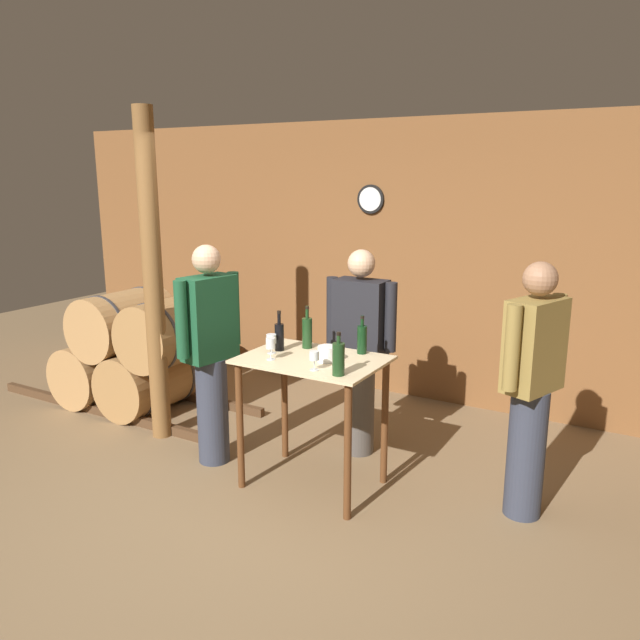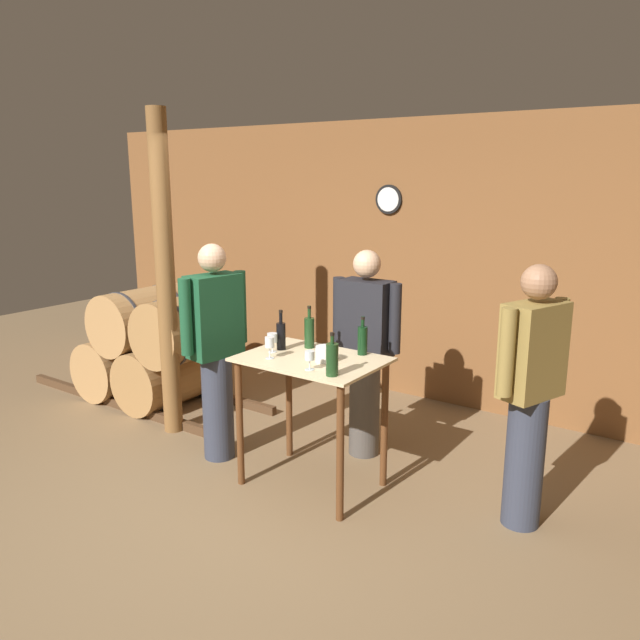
# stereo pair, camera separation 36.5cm
# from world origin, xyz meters

# --- Properties ---
(ground_plane) EXTENTS (14.00, 14.00, 0.00)m
(ground_plane) POSITION_xyz_m (0.00, 0.00, 0.00)
(ground_plane) COLOR brown
(back_wall) EXTENTS (8.40, 0.08, 2.70)m
(back_wall) POSITION_xyz_m (-0.00, 2.80, 1.35)
(back_wall) COLOR brown
(back_wall) RESTS_ON ground_plane
(barrel_rack) EXTENTS (2.69, 0.88, 1.12)m
(barrel_rack) POSITION_xyz_m (-2.02, 1.20, 0.54)
(barrel_rack) COLOR #4C331E
(barrel_rack) RESTS_ON ground_plane
(tasting_table) EXTENTS (0.97, 0.69, 0.95)m
(tasting_table) POSITION_xyz_m (0.23, 0.69, 0.75)
(tasting_table) COLOR beige
(tasting_table) RESTS_ON ground_plane
(wooden_post) EXTENTS (0.16, 0.16, 2.70)m
(wooden_post) POSITION_xyz_m (-1.34, 0.79, 1.35)
(wooden_post) COLOR brown
(wooden_post) RESTS_ON ground_plane
(wine_bottle_far_left) EXTENTS (0.07, 0.07, 0.29)m
(wine_bottle_far_left) POSITION_xyz_m (-0.08, 0.74, 1.06)
(wine_bottle_far_left) COLOR black
(wine_bottle_far_left) RESTS_ON tasting_table
(wine_bottle_left) EXTENTS (0.07, 0.07, 0.31)m
(wine_bottle_left) POSITION_xyz_m (0.06, 0.89, 1.07)
(wine_bottle_left) COLOR #193819
(wine_bottle_left) RESTS_ON tasting_table
(wine_bottle_center) EXTENTS (0.07, 0.07, 0.27)m
(wine_bottle_center) POSITION_xyz_m (0.47, 0.96, 1.06)
(wine_bottle_center) COLOR black
(wine_bottle_center) RESTS_ON tasting_table
(wine_bottle_right) EXTENTS (0.08, 0.08, 0.28)m
(wine_bottle_right) POSITION_xyz_m (0.55, 0.45, 1.06)
(wine_bottle_right) COLOR #193819
(wine_bottle_right) RESTS_ON tasting_table
(wine_glass_near_left) EXTENTS (0.07, 0.07, 0.14)m
(wine_glass_near_left) POSITION_xyz_m (-0.09, 0.65, 1.05)
(wine_glass_near_left) COLOR silver
(wine_glass_near_left) RESTS_ON tasting_table
(wine_glass_near_center) EXTENTS (0.06, 0.06, 0.15)m
(wine_glass_near_center) POSITION_xyz_m (-0.01, 0.52, 1.06)
(wine_glass_near_center) COLOR silver
(wine_glass_near_center) RESTS_ON tasting_table
(wine_glass_near_right) EXTENTS (0.06, 0.06, 0.13)m
(wine_glass_near_right) POSITION_xyz_m (0.37, 0.47, 1.04)
(wine_glass_near_right) COLOR silver
(wine_glass_near_right) RESTS_ON tasting_table
(ice_bucket) EXTENTS (0.13, 0.13, 0.11)m
(ice_bucket) POSITION_xyz_m (0.35, 0.68, 1.00)
(ice_bucket) COLOR white
(ice_bucket) RESTS_ON tasting_table
(person_host) EXTENTS (0.29, 0.58, 1.69)m
(person_host) POSITION_xyz_m (-0.64, 0.64, 0.89)
(person_host) COLOR #333847
(person_host) RESTS_ON ground_plane
(person_visitor_with_scarf) EXTENTS (0.34, 0.56, 1.68)m
(person_visitor_with_scarf) POSITION_xyz_m (1.62, 1.03, 0.89)
(person_visitor_with_scarf) COLOR #333847
(person_visitor_with_scarf) RESTS_ON ground_plane
(person_visitor_bearded) EXTENTS (0.59, 0.24, 1.63)m
(person_visitor_bearded) POSITION_xyz_m (0.26, 1.35, 0.86)
(person_visitor_bearded) COLOR #4C4742
(person_visitor_bearded) RESTS_ON ground_plane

